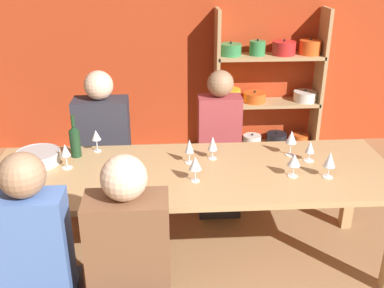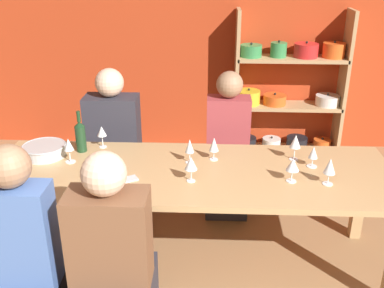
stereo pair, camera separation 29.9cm
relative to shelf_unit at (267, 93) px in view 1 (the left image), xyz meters
The scene contains 17 objects.
wall_back_red 1.11m from the shelf_unit, 166.46° to the left, with size 8.80×0.06×2.70m.
shelf_unit is the anchor object (origin of this frame).
dining_table 2.18m from the shelf_unit, 115.30° to the right, with size 2.69×0.90×0.73m.
mixing_bowl 2.67m from the shelf_unit, 137.96° to the right, with size 0.31×0.31×0.08m.
wine_bottle_green 2.44m from the shelf_unit, 135.82° to the right, with size 0.07×0.07×0.31m.
wine_glass_empty_a 2.13m from the shelf_unit, 91.97° to the right, with size 0.07×0.07×0.17m.
wine_glass_red_a 1.88m from the shelf_unit, 93.74° to the right, with size 0.07×0.07×0.15m.
wine_glass_red_b 2.29m from the shelf_unit, 134.80° to the right, with size 0.07×0.07×0.16m.
wine_glass_white_a 1.79m from the shelf_unit, 97.32° to the right, with size 0.08×0.08×0.19m.
wine_glass_red_c 2.12m from the shelf_unit, 98.02° to the right, with size 0.08×0.08×0.16m.
wine_glass_red_d 1.97m from the shelf_unit, 113.63° to the right, with size 0.07×0.07×0.17m.
wine_glass_empty_b 2.59m from the shelf_unit, 133.33° to the right, with size 0.07×0.07×0.17m.
wine_glass_empty_c 2.32m from the shelf_unit, 113.68° to the right, with size 0.08×0.08×0.17m.
wine_glass_red_e 2.09m from the shelf_unit, 117.17° to the right, with size 0.06×0.06×0.17m.
cell_phone 2.52m from the shelf_unit, 122.25° to the right, with size 0.16×0.14×0.01m.
person_far_a 2.03m from the shelf_unit, 143.39° to the right, with size 0.43×0.54×1.22m.
person_far_b 1.41m from the shelf_unit, 118.59° to the right, with size 0.35×0.43×1.22m.
Camera 1 is at (-0.27, -0.98, 2.09)m, focal length 42.00 mm.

